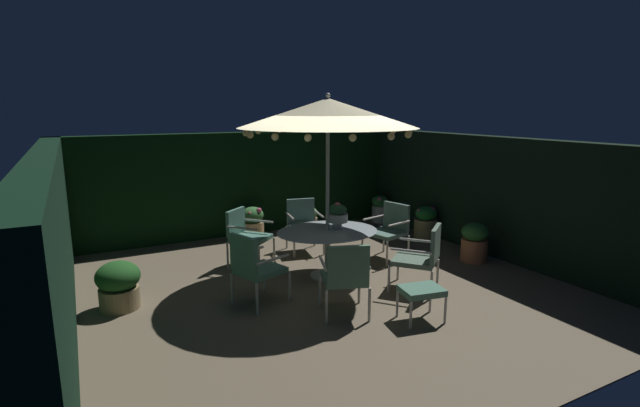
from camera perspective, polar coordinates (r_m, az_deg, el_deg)
name	(u,v)px	position (r m, az deg, el deg)	size (l,w,h in m)	color
ground_plane	(323,285)	(7.13, 0.34, -9.92)	(7.19, 7.13, 0.02)	brown
hedge_backdrop_rear	(245,183)	(9.89, -9.10, 2.47)	(7.19, 0.30, 2.12)	black
hedge_backdrop_left	(52,249)	(6.04, -29.90, -4.82)	(0.30, 7.13, 2.12)	black
hedge_backdrop_right	(491,195)	(8.94, 20.18, 0.93)	(0.30, 7.13, 2.12)	black
patio_dining_table	(327,238)	(7.25, 0.92, -4.20)	(1.61, 1.35, 0.75)	#B5B0A9
patio_umbrella	(328,113)	(6.97, 0.97, 10.96)	(2.68, 2.68, 2.82)	#B3B1AC
centerpiece_planter	(337,214)	(7.24, 2.14, -1.31)	(0.32, 0.32, 0.42)	silver
patio_chair_north	(345,274)	(5.90, 3.13, -8.57)	(0.74, 0.76, 0.99)	#B2AEA4
patio_chair_northeast	(422,254)	(6.90, 12.39, -6.09)	(0.85, 0.86, 0.97)	#B6AEA8
patio_chair_east	(390,227)	(8.27, 8.52, -2.85)	(0.71, 0.72, 0.96)	#B9B0A4
patio_chair_southeast	(303,221)	(8.62, -2.06, -2.21)	(0.69, 0.73, 0.94)	#BBAFA5
patio_chair_south	(246,233)	(7.87, -9.09, -3.54)	(0.82, 0.83, 0.95)	#B4B1A8
patio_chair_southwest	(254,265)	(6.30, -8.05, -7.44)	(0.75, 0.72, 0.99)	#B3AFA6
ottoman_footrest	(422,292)	(6.00, 12.31, -10.52)	(0.57, 0.47, 0.43)	#B5AEAD
potted_plant_right_near	(252,222)	(9.57, -8.36, -2.28)	(0.50, 0.50, 0.65)	tan
potted_plant_left_far	(475,242)	(8.48, 18.36, -4.46)	(0.45, 0.45, 0.67)	#AA623F
potted_plant_right_far	(309,219)	(9.86, -1.39, -1.96)	(0.38, 0.38, 0.57)	#846A50
potted_plant_back_center	(426,222)	(9.69, 12.80, -2.28)	(0.47, 0.47, 0.66)	olive
potted_plant_left_near	(380,208)	(10.90, 7.35, -0.56)	(0.39, 0.39, 0.62)	silver
potted_plant_front_corner	(119,284)	(6.75, -23.39, -9.04)	(0.57, 0.57, 0.64)	olive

